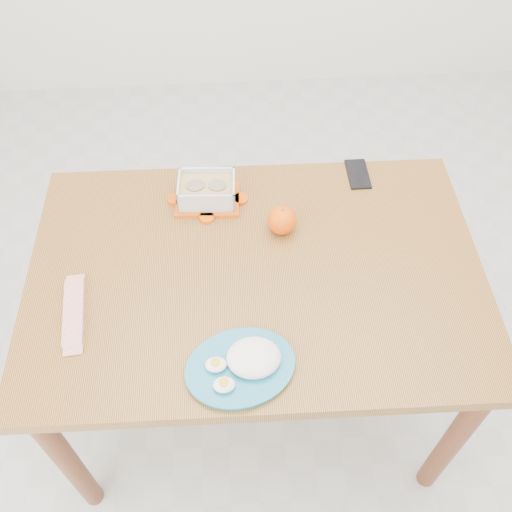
{
  "coord_description": "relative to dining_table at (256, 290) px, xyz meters",
  "views": [
    {
      "loc": [
        -0.25,
        -1.11,
        1.98
      ],
      "look_at": [
        -0.18,
        -0.18,
        0.81
      ],
      "focal_mm": 40.0,
      "sensor_mm": 36.0,
      "label": 1
    }
  ],
  "objects": [
    {
      "name": "food_container",
      "position": [
        -0.13,
        0.27,
        0.13
      ],
      "size": [
        0.19,
        0.15,
        0.08
      ],
      "rotation": [
        0.0,
        0.0,
        -0.05
      ],
      "color": "#E34F06",
      "rests_on": "dining_table"
    },
    {
      "name": "orange_fruit",
      "position": [
        0.08,
        0.14,
        0.14
      ],
      "size": [
        0.08,
        0.08,
        0.08
      ],
      "primitive_type": "sphere",
      "color": "#FB4F05",
      "rests_on": "dining_table"
    },
    {
      "name": "candy_bar",
      "position": [
        -0.47,
        -0.11,
        0.11
      ],
      "size": [
        0.07,
        0.2,
        0.02
      ],
      "primitive_type": "cube",
      "rotation": [
        0.0,
        0.0,
        1.67
      ],
      "color": "red",
      "rests_on": "dining_table"
    },
    {
      "name": "rice_plate",
      "position": [
        -0.05,
        -0.29,
        0.12
      ],
      "size": [
        0.31,
        0.31,
        0.07
      ],
      "rotation": [
        0.0,
        0.0,
        0.23
      ],
      "color": "#19708E",
      "rests_on": "dining_table"
    },
    {
      "name": "ground",
      "position": [
        0.18,
        0.18,
        -0.65
      ],
      "size": [
        3.5,
        3.5,
        0.0
      ],
      "primitive_type": "plane",
      "color": "#B7B7B2",
      "rests_on": "ground"
    },
    {
      "name": "dining_table",
      "position": [
        0.0,
        0.0,
        0.0
      ],
      "size": [
        1.24,
        0.84,
        0.75
      ],
      "rotation": [
        0.0,
        0.0,
        -0.01
      ],
      "color": "#A3692E",
      "rests_on": "ground"
    },
    {
      "name": "smartphone",
      "position": [
        0.34,
        0.35,
        0.1
      ],
      "size": [
        0.06,
        0.13,
        0.01
      ],
      "primitive_type": "cube",
      "rotation": [
        0.0,
        0.0,
        0.0
      ],
      "color": "black",
      "rests_on": "dining_table"
    }
  ]
}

